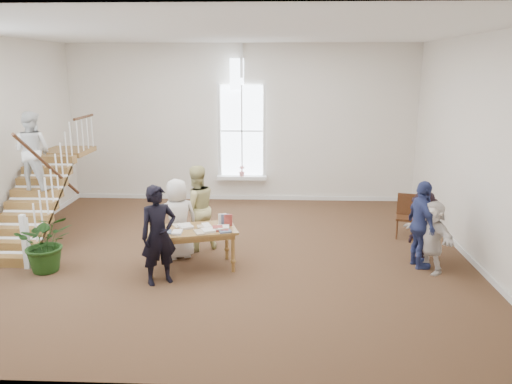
{
  "coord_description": "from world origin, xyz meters",
  "views": [
    {
      "loc": [
        1.01,
        -9.9,
        3.86
      ],
      "look_at": [
        0.58,
        0.4,
        1.26
      ],
      "focal_mm": 35.0,
      "sensor_mm": 36.0,
      "label": 1
    }
  ],
  "objects_px": {
    "library_table": "(191,233)",
    "side_chair": "(406,213)",
    "woman_cluster_a": "(421,225)",
    "woman_cluster_c": "(432,236)",
    "person_yellow": "(196,208)",
    "woman_cluster_b": "(423,225)",
    "floor_plant": "(46,242)",
    "police_officer": "(159,235)",
    "elderly_woman": "(178,219)"
  },
  "relations": [
    {
      "from": "library_table",
      "to": "side_chair",
      "type": "relative_size",
      "value": 1.92
    },
    {
      "from": "woman_cluster_a",
      "to": "woman_cluster_c",
      "type": "relative_size",
      "value": 1.24
    },
    {
      "from": "person_yellow",
      "to": "side_chair",
      "type": "distance_m",
      "value": 4.84
    },
    {
      "from": "woman_cluster_c",
      "to": "woman_cluster_b",
      "type": "bearing_deg",
      "value": 154.96
    },
    {
      "from": "floor_plant",
      "to": "side_chair",
      "type": "distance_m",
      "value": 7.78
    },
    {
      "from": "person_yellow",
      "to": "woman_cluster_c",
      "type": "bearing_deg",
      "value": 140.09
    },
    {
      "from": "library_table",
      "to": "person_yellow",
      "type": "height_order",
      "value": "person_yellow"
    },
    {
      "from": "woman_cluster_a",
      "to": "floor_plant",
      "type": "bearing_deg",
      "value": 85.43
    },
    {
      "from": "police_officer",
      "to": "woman_cluster_a",
      "type": "distance_m",
      "value": 5.02
    },
    {
      "from": "elderly_woman",
      "to": "person_yellow",
      "type": "height_order",
      "value": "person_yellow"
    },
    {
      "from": "library_table",
      "to": "floor_plant",
      "type": "relative_size",
      "value": 1.67
    },
    {
      "from": "woman_cluster_b",
      "to": "side_chair",
      "type": "height_order",
      "value": "woman_cluster_b"
    },
    {
      "from": "elderly_woman",
      "to": "library_table",
      "type": "bearing_deg",
      "value": 95.43
    },
    {
      "from": "police_officer",
      "to": "woman_cluster_c",
      "type": "height_order",
      "value": "police_officer"
    },
    {
      "from": "woman_cluster_c",
      "to": "library_table",
      "type": "bearing_deg",
      "value": -113.79
    },
    {
      "from": "police_officer",
      "to": "floor_plant",
      "type": "distance_m",
      "value": 2.37
    },
    {
      "from": "elderly_woman",
      "to": "woman_cluster_b",
      "type": "relative_size",
      "value": 1.17
    },
    {
      "from": "library_table",
      "to": "woman_cluster_b",
      "type": "relative_size",
      "value": 1.35
    },
    {
      "from": "elderly_woman",
      "to": "woman_cluster_a",
      "type": "bearing_deg",
      "value": 149.6
    },
    {
      "from": "person_yellow",
      "to": "floor_plant",
      "type": "height_order",
      "value": "person_yellow"
    },
    {
      "from": "police_officer",
      "to": "woman_cluster_b",
      "type": "bearing_deg",
      "value": -16.9
    },
    {
      "from": "police_officer",
      "to": "library_table",
      "type": "bearing_deg",
      "value": 21.25
    },
    {
      "from": "library_table",
      "to": "police_officer",
      "type": "xyz_separation_m",
      "value": [
        -0.48,
        -0.65,
        0.18
      ]
    },
    {
      "from": "woman_cluster_c",
      "to": "floor_plant",
      "type": "relative_size",
      "value": 1.22
    },
    {
      "from": "library_table",
      "to": "woman_cluster_a",
      "type": "bearing_deg",
      "value": -12.08
    },
    {
      "from": "side_chair",
      "to": "woman_cluster_b",
      "type": "bearing_deg",
      "value": -75.8
    },
    {
      "from": "police_officer",
      "to": "person_yellow",
      "type": "height_order",
      "value": "person_yellow"
    },
    {
      "from": "woman_cluster_b",
      "to": "floor_plant",
      "type": "relative_size",
      "value": 1.24
    },
    {
      "from": "woman_cluster_a",
      "to": "floor_plant",
      "type": "height_order",
      "value": "woman_cluster_a"
    },
    {
      "from": "person_yellow",
      "to": "woman_cluster_c",
      "type": "height_order",
      "value": "person_yellow"
    },
    {
      "from": "floor_plant",
      "to": "side_chair",
      "type": "xyz_separation_m",
      "value": [
        7.42,
        2.34,
        -0.01
      ]
    },
    {
      "from": "floor_plant",
      "to": "woman_cluster_b",
      "type": "bearing_deg",
      "value": 7.28
    },
    {
      "from": "elderly_woman",
      "to": "woman_cluster_c",
      "type": "distance_m",
      "value": 5.02
    },
    {
      "from": "woman_cluster_b",
      "to": "woman_cluster_c",
      "type": "bearing_deg",
      "value": 41.9
    },
    {
      "from": "woman_cluster_c",
      "to": "person_yellow",
      "type": "bearing_deg",
      "value": -127.08
    },
    {
      "from": "elderly_woman",
      "to": "woman_cluster_c",
      "type": "xyz_separation_m",
      "value": [
        4.99,
        -0.5,
        -0.13
      ]
    },
    {
      "from": "woman_cluster_b",
      "to": "woman_cluster_c",
      "type": "distance_m",
      "value": 0.65
    },
    {
      "from": "elderly_woman",
      "to": "woman_cluster_b",
      "type": "distance_m",
      "value": 5.0
    },
    {
      "from": "library_table",
      "to": "elderly_woman",
      "type": "distance_m",
      "value": 0.72
    },
    {
      "from": "person_yellow",
      "to": "side_chair",
      "type": "bearing_deg",
      "value": 164.56
    },
    {
      "from": "library_table",
      "to": "woman_cluster_b",
      "type": "height_order",
      "value": "woman_cluster_b"
    },
    {
      "from": "elderly_woman",
      "to": "side_chair",
      "type": "bearing_deg",
      "value": 170.23
    },
    {
      "from": "library_table",
      "to": "side_chair",
      "type": "distance_m",
      "value": 5.11
    },
    {
      "from": "elderly_woman",
      "to": "person_yellow",
      "type": "distance_m",
      "value": 0.59
    },
    {
      "from": "library_table",
      "to": "side_chair",
      "type": "height_order",
      "value": "side_chair"
    },
    {
      "from": "woman_cluster_a",
      "to": "person_yellow",
      "type": "bearing_deg",
      "value": 71.5
    },
    {
      "from": "woman_cluster_a",
      "to": "side_chair",
      "type": "relative_size",
      "value": 1.73
    },
    {
      "from": "woman_cluster_b",
      "to": "library_table",
      "type": "bearing_deg",
      "value": -38.87
    },
    {
      "from": "floor_plant",
      "to": "person_yellow",
      "type": "bearing_deg",
      "value": 25.6
    },
    {
      "from": "police_officer",
      "to": "woman_cluster_c",
      "type": "distance_m",
      "value": 5.15
    }
  ]
}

